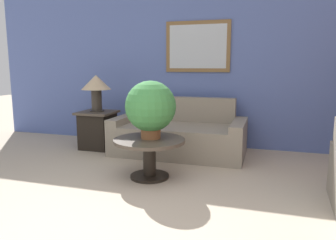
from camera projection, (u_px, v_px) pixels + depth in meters
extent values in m
cube|color=#5166A8|center=(199.00, 66.00, 5.26)|extent=(7.48, 0.06, 2.60)
cube|color=brown|center=(198.00, 47.00, 5.18)|extent=(1.04, 0.03, 0.80)
cube|color=#B2BCC6|center=(197.00, 47.00, 5.17)|extent=(0.92, 0.01, 0.68)
cube|color=gray|center=(179.00, 140.00, 4.85)|extent=(1.56, 0.96, 0.43)
cube|color=gray|center=(185.00, 109.00, 5.16)|extent=(1.56, 0.16, 0.38)
cube|color=gray|center=(125.00, 133.00, 5.10)|extent=(0.18, 0.96, 0.53)
cube|color=gray|center=(238.00, 140.00, 4.59)|extent=(0.18, 0.96, 0.53)
cylinder|color=black|center=(150.00, 176.00, 3.86)|extent=(0.46, 0.46, 0.03)
cylinder|color=black|center=(150.00, 159.00, 3.83)|extent=(0.15, 0.15, 0.40)
cylinder|color=#473D33|center=(149.00, 141.00, 3.79)|extent=(0.83, 0.83, 0.04)
cube|color=black|center=(98.00, 131.00, 5.19)|extent=(0.46, 0.46, 0.56)
cube|color=#473D33|center=(97.00, 113.00, 5.14)|extent=(0.54, 0.54, 0.03)
cylinder|color=#2D2823|center=(97.00, 111.00, 5.14)|extent=(0.23, 0.23, 0.02)
cylinder|color=#2D2823|center=(97.00, 100.00, 5.11)|extent=(0.16, 0.16, 0.32)
cone|color=tan|center=(96.00, 82.00, 5.06)|extent=(0.46, 0.46, 0.22)
cylinder|color=brown|center=(151.00, 132.00, 3.81)|extent=(0.23, 0.23, 0.15)
sphere|color=#387A3D|center=(151.00, 106.00, 3.76)|extent=(0.59, 0.59, 0.59)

